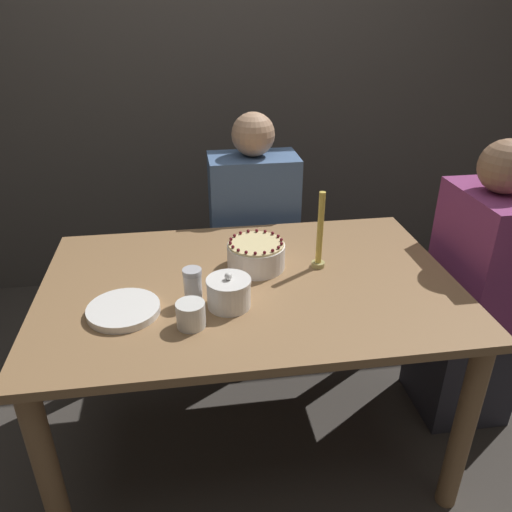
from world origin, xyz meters
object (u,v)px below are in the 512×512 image
at_px(sugar_bowl, 229,293).
at_px(person_man_blue_shirt, 253,251).
at_px(sugar_shaker, 193,286).
at_px(person_woman_floral, 473,305).
at_px(cake, 256,255).
at_px(candle, 320,237).

xyz_separation_m(sugar_bowl, person_man_blue_shirt, (0.19, 0.81, -0.28)).
height_order(sugar_shaker, person_woman_floral, person_woman_floral).
bearing_deg(person_man_blue_shirt, person_woman_floral, 142.80).
height_order(cake, person_man_blue_shirt, person_man_blue_shirt).
xyz_separation_m(person_man_blue_shirt, person_woman_floral, (0.80, -0.61, 0.00)).
xyz_separation_m(sugar_bowl, candle, (0.35, 0.21, 0.07)).
xyz_separation_m(candle, person_woman_floral, (0.65, -0.01, -0.34)).
xyz_separation_m(sugar_bowl, person_woman_floral, (0.99, 0.20, -0.27)).
bearing_deg(person_woman_floral, sugar_bowl, 101.35).
bearing_deg(person_man_blue_shirt, sugar_bowl, 76.52).
distance_m(cake, person_man_blue_shirt, 0.63).
bearing_deg(sugar_shaker, person_man_blue_shirt, 68.45).
height_order(sugar_shaker, candle, candle).
bearing_deg(cake, sugar_bowl, -116.87).
relative_size(cake, candle, 0.73).
bearing_deg(person_woman_floral, cake, 87.30).
height_order(sugar_bowl, person_woman_floral, person_woman_floral).
height_order(cake, sugar_shaker, sugar_shaker).
bearing_deg(sugar_bowl, person_woman_floral, 11.35).
distance_m(sugar_bowl, person_woman_floral, 1.05).
bearing_deg(person_woman_floral, sugar_shaker, 98.31).
bearing_deg(sugar_bowl, cake, 63.13).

